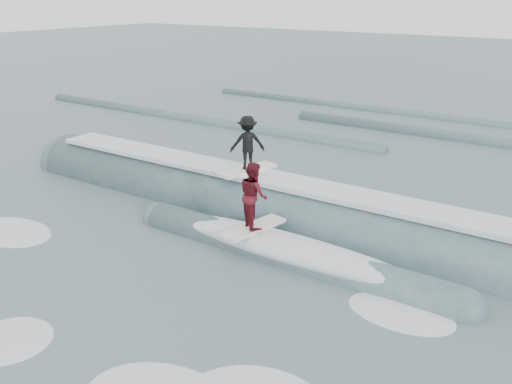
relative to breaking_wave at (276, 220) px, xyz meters
The scene contains 6 objects.
ground 4.88m from the breaking_wave, 92.76° to the right, with size 160.00×160.00×0.00m, color #3D5459.
breaking_wave is the anchor object (origin of this frame).
surfer_black 2.44m from the breaking_wave, 167.07° to the left, with size 1.19×2.07×1.74m.
surfer_red 2.42m from the breaking_wave, 74.74° to the right, with size 1.09×2.06×1.87m.
whitewater 6.23m from the breaking_wave, 88.23° to the right, with size 13.85×6.88×0.10m.
far_swells 13.12m from the breaking_wave, 103.10° to the left, with size 37.51×8.65×0.80m.
Camera 1 is at (8.81, -8.47, 6.58)m, focal length 40.00 mm.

